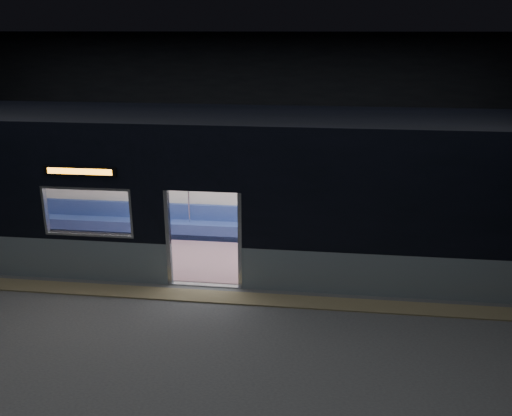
# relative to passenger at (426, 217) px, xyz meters

# --- Properties ---
(station_floor) EXTENTS (24.00, 14.00, 0.01)m
(station_floor) POSITION_rel_passenger_xyz_m (-4.80, -3.55, -0.85)
(station_floor) COLOR #47494C
(station_floor) RESTS_ON ground
(station_envelope) EXTENTS (24.00, 14.00, 5.00)m
(station_envelope) POSITION_rel_passenger_xyz_m (-4.80, -3.55, 2.82)
(station_envelope) COLOR black
(station_envelope) RESTS_ON station_floor
(tactile_strip) EXTENTS (22.80, 0.50, 0.03)m
(tactile_strip) POSITION_rel_passenger_xyz_m (-4.80, -3.00, -0.83)
(tactile_strip) COLOR #8C7F59
(tactile_strip) RESTS_ON station_floor
(metro_car) EXTENTS (18.00, 3.04, 3.35)m
(metro_car) POSITION_rel_passenger_xyz_m (-4.80, -1.00, 1.00)
(metro_car) COLOR gray
(metro_car) RESTS_ON station_floor
(passenger) EXTENTS (0.45, 0.77, 1.48)m
(passenger) POSITION_rel_passenger_xyz_m (0.00, 0.00, 0.00)
(passenger) COLOR black
(passenger) RESTS_ON metro_car
(handbag) EXTENTS (0.35, 0.33, 0.15)m
(handbag) POSITION_rel_passenger_xyz_m (-0.02, -0.25, -0.14)
(handbag) COLOR black
(handbag) RESTS_ON passenger
(transit_map) EXTENTS (0.93, 0.03, 0.60)m
(transit_map) POSITION_rel_passenger_xyz_m (0.20, 0.31, 0.61)
(transit_map) COLOR white
(transit_map) RESTS_ON metro_car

